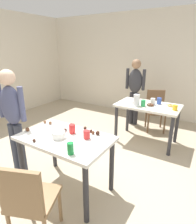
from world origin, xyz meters
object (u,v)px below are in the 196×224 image
(dining_table_near, at_px, (65,145))
(person_girl_near, at_px, (13,115))
(dining_table_far, at_px, (148,111))
(chair_near_table, at_px, (29,199))
(soda_can, at_px, (70,148))
(pitcher_far, at_px, (136,100))
(person_adult_far, at_px, (135,87))
(mixing_bowl, at_px, (59,135))
(chair_far_table, at_px, (155,108))

(dining_table_near, bearing_deg, person_girl_near, -174.21)
(dining_table_far, bearing_deg, chair_near_table, -95.72)
(dining_table_far, height_order, soda_can, soda_can)
(soda_can, height_order, pitcher_far, pitcher_far)
(chair_near_table, height_order, person_girl_near, person_girl_near)
(person_girl_near, distance_m, person_adult_far, 2.70)
(dining_table_near, bearing_deg, pitcher_far, 80.29)
(person_girl_near, relative_size, mixing_bowl, 9.22)
(mixing_bowl, bearing_deg, chair_near_table, -70.46)
(dining_table_near, bearing_deg, chair_far_table, 80.59)
(chair_near_table, height_order, soda_can, soda_can)
(dining_table_far, height_order, person_girl_near, person_girl_near)
(dining_table_near, xyz_separation_m, dining_table_far, (0.44, 1.80, 0.00))
(person_adult_far, xyz_separation_m, soda_can, (0.41, -2.78, -0.09))
(chair_near_table, height_order, pitcher_far, pitcher_far)
(mixing_bowl, relative_size, soda_can, 1.33)
(person_adult_far, distance_m, soda_can, 2.81)
(soda_can, bearing_deg, dining_table_far, 86.12)
(dining_table_near, bearing_deg, person_adult_far, 92.36)
(person_girl_near, xyz_separation_m, pitcher_far, (1.11, 1.70, -0.04))
(pitcher_far, bearing_deg, person_adult_far, 112.82)
(dining_table_far, xyz_separation_m, person_adult_far, (-0.54, 0.72, 0.26))
(person_adult_far, relative_size, mixing_bowl, 9.27)
(chair_near_table, bearing_deg, pitcher_far, 87.88)
(person_girl_near, xyz_separation_m, mixing_bowl, (0.79, 0.03, -0.10))
(person_adult_far, height_order, pitcher_far, person_adult_far)
(person_girl_near, bearing_deg, soda_can, -8.69)
(chair_far_table, bearing_deg, pitcher_far, -98.86)
(person_girl_near, xyz_separation_m, person_adult_far, (0.73, 2.60, 0.01))
(chair_near_table, xyz_separation_m, mixing_bowl, (-0.23, 0.65, 0.29))
(dining_table_far, bearing_deg, chair_far_table, 92.47)
(dining_table_near, bearing_deg, soda_can, -40.47)
(chair_far_table, relative_size, person_girl_near, 0.58)
(chair_far_table, xyz_separation_m, person_girl_near, (-1.24, -2.57, 0.40))
(mixing_bowl, bearing_deg, dining_table_far, 75.44)
(person_girl_near, distance_m, soda_can, 1.15)
(chair_near_table, bearing_deg, person_adult_far, 95.20)
(chair_near_table, distance_m, chair_far_table, 3.20)
(chair_far_table, relative_size, person_adult_far, 0.58)
(soda_can, bearing_deg, dining_table_near, 139.53)
(dining_table_far, height_order, pitcher_far, pitcher_far)
(chair_near_table, height_order, chair_far_table, same)
(dining_table_far, height_order, person_adult_far, person_adult_far)
(chair_far_table, height_order, mixing_bowl, chair_far_table)
(chair_far_table, bearing_deg, person_girl_near, -115.83)
(dining_table_near, distance_m, person_adult_far, 2.53)
(chair_near_table, bearing_deg, dining_table_near, 105.02)
(dining_table_far, xyz_separation_m, pitcher_far, (-0.16, -0.18, 0.22))
(person_girl_near, bearing_deg, dining_table_far, 55.90)
(person_girl_near, bearing_deg, chair_near_table, -31.47)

